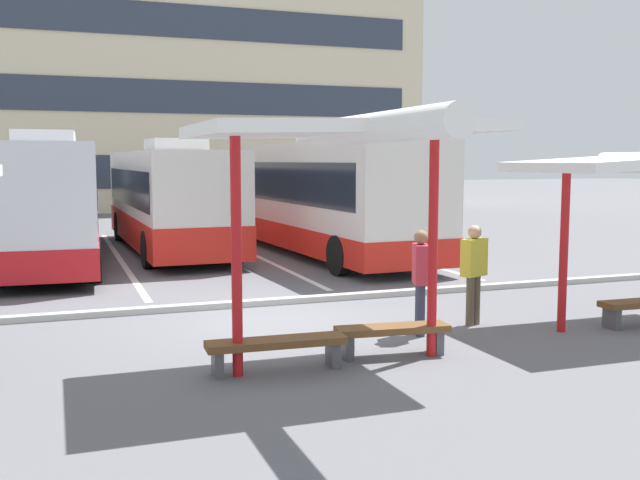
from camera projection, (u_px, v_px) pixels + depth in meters
name	position (u px, v px, depth m)	size (l,w,h in m)	color
ground_plane	(278.00, 321.00, 12.88)	(160.00, 160.00, 0.00)	slate
terminal_building	(113.00, 74.00, 44.86)	(35.38, 14.16, 18.90)	beige
coach_bus_0	(51.00, 202.00, 20.59)	(3.10, 12.09, 3.59)	silver
coach_bus_1	(169.00, 201.00, 22.72)	(2.80, 10.52, 3.45)	silver
coach_bus_2	(315.00, 197.00, 22.38)	(3.22, 12.37, 3.68)	silver
lane_stripe_1	(119.00, 258.00, 21.10)	(0.16, 14.00, 0.01)	white
lane_stripe_2	(249.00, 252.00, 22.42)	(0.16, 14.00, 0.01)	white
lane_stripe_3	(365.00, 247.00, 23.74)	(0.16, 14.00, 0.01)	white
waiting_shelter_1	(347.00, 136.00, 9.53)	(3.87, 4.39, 3.40)	red
bench_2	(276.00, 347.00, 9.78)	(1.91, 0.51, 0.45)	brown
bench_3	(392.00, 333.00, 10.55)	(1.70, 0.59, 0.45)	brown
platform_kerb	(257.00, 303.00, 14.24)	(44.00, 0.24, 0.12)	#ADADA8
waiting_passenger_0	(421.00, 274.00, 11.75)	(0.37, 0.54, 1.72)	#33384C
waiting_passenger_1	(474.00, 267.00, 12.48)	(0.55, 0.40, 1.73)	brown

